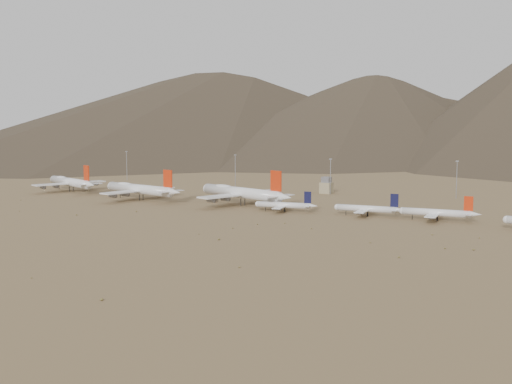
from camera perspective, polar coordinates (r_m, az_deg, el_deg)
The scene contains 14 objects.
ground at distance 378.55m, azimuth -5.46°, elevation -1.62°, with size 3000.00×3000.00×0.00m, color olive.
mountain_ridge at distance 1226.72m, azimuth 20.54°, elevation 10.51°, with size 4400.00×1000.00×300.00m.
widebody_west at distance 493.87m, azimuth -16.16°, elevation 0.86°, with size 67.95×54.14×21.01m.
widebody_centre at distance 430.29m, azimuth -10.26°, elevation 0.26°, with size 71.92×56.18×21.53m.
widebody_east at distance 396.66m, azimuth -1.27°, elevation -0.06°, with size 76.69×60.71×23.41m.
narrowbody_a at distance 369.16m, azimuth 2.60°, elevation -1.17°, with size 36.87×27.07×12.33m.
narrowbody_b at distance 356.92m, azimuth 9.94°, elevation -1.48°, with size 39.79×28.82×13.16m.
narrowbody_c at distance 348.06m, azimuth 15.88°, elevation -1.78°, with size 42.06×30.41×13.90m.
control_tower at distance 466.28m, azimuth 6.28°, elevation 0.52°, with size 8.00×8.00×12.00m.
mast_far_west at distance 579.79m, azimuth -11.42°, elevation 2.45°, with size 2.00×0.60×25.70m.
mast_west at distance 512.27m, azimuth -1.86°, elevation 2.07°, with size 2.00×0.60×25.70m.
mast_centre at distance 459.67m, azimuth 6.63°, elevation 1.55°, with size 2.00×0.60×25.70m.
mast_east at distance 452.82m, azimuth 17.41°, elevation 1.23°, with size 2.00×0.60×25.70m.
desert_scrub at distance 311.93m, azimuth -14.36°, elevation -3.44°, with size 442.28×183.63×0.94m.
Camera 1 is at (221.37, -302.60, 52.16)m, focal length 45.00 mm.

